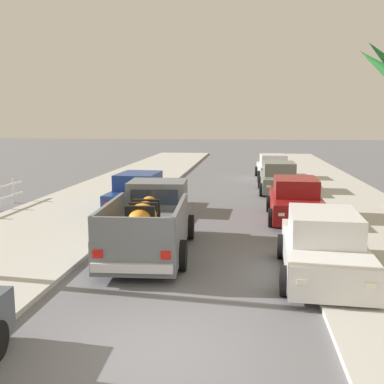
# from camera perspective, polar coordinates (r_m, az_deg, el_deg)

# --- Properties ---
(ground_plane) EXTENTS (160.00, 160.00, 0.00)m
(ground_plane) POSITION_cam_1_polar(r_m,az_deg,el_deg) (7.52, -4.43, -19.73)
(ground_plane) COLOR slate
(sidewalk_left) EXTENTS (5.20, 60.00, 0.12)m
(sidewalk_left) POSITION_cam_1_polar(r_m,az_deg,el_deg) (19.97, -12.89, -1.38)
(sidewalk_left) COLOR #B2AFA8
(sidewalk_left) RESTS_ON ground
(sidewalk_right) EXTENTS (5.20, 60.00, 0.12)m
(sidewalk_right) POSITION_cam_1_polar(r_m,az_deg,el_deg) (19.23, 19.17, -2.07)
(sidewalk_right) COLOR #B2AFA8
(sidewalk_right) RESTS_ON ground
(curb_left) EXTENTS (0.16, 60.00, 0.10)m
(curb_left) POSITION_cam_1_polar(r_m,az_deg,el_deg) (19.60, -9.58, -1.50)
(curb_left) COLOR silver
(curb_left) RESTS_ON ground
(curb_right) EXTENTS (0.16, 60.00, 0.10)m
(curb_right) POSITION_cam_1_polar(r_m,az_deg,el_deg) (19.01, 15.63, -2.05)
(curb_right) COLOR silver
(curb_right) RESTS_ON ground
(pickup_truck) EXTENTS (2.43, 5.31, 1.80)m
(pickup_truck) POSITION_cam_1_polar(r_m,az_deg,el_deg) (12.46, -5.28, -3.95)
(pickup_truck) COLOR slate
(pickup_truck) RESTS_ON ground
(car_left_near) EXTENTS (2.08, 4.28, 1.54)m
(car_left_near) POSITION_cam_1_polar(r_m,az_deg,el_deg) (16.88, 13.07, -1.04)
(car_left_near) COLOR maroon
(car_left_near) RESTS_ON ground
(car_right_near) EXTENTS (2.15, 4.31, 1.54)m
(car_right_near) POSITION_cam_1_polar(r_m,az_deg,el_deg) (18.27, -6.76, -0.10)
(car_right_near) COLOR navy
(car_right_near) RESTS_ON ground
(car_left_mid) EXTENTS (2.15, 4.31, 1.54)m
(car_left_mid) POSITION_cam_1_polar(r_m,az_deg,el_deg) (28.38, 10.28, 3.10)
(car_left_mid) COLOR silver
(car_left_mid) RESTS_ON ground
(car_right_mid) EXTENTS (2.04, 4.26, 1.54)m
(car_right_mid) POSITION_cam_1_polar(r_m,az_deg,el_deg) (23.08, 11.05, 1.72)
(car_right_mid) COLOR slate
(car_right_mid) RESTS_ON ground
(car_left_far) EXTENTS (2.17, 4.32, 1.54)m
(car_left_far) POSITION_cam_1_polar(r_m,az_deg,el_deg) (10.91, 16.42, -6.74)
(car_left_far) COLOR silver
(car_left_far) RESTS_ON ground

